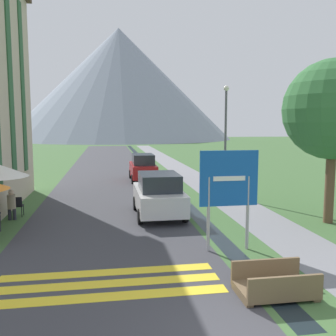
{
  "coord_description": "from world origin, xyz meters",
  "views": [
    {
      "loc": [
        -2.47,
        -5.97,
        3.86
      ],
      "look_at": [
        0.11,
        10.0,
        1.94
      ],
      "focal_mm": 40.0,
      "sensor_mm": 36.0,
      "label": 1
    }
  ],
  "objects_px": {
    "streetlamp": "(226,133)",
    "person_seated_far": "(11,203)",
    "road_sign": "(229,186)",
    "cafe_chair_far_right": "(18,205)",
    "parked_car_far": "(143,167)",
    "footbridge": "(275,285)",
    "tree_by_path": "(334,110)",
    "parked_car_near": "(159,195)"
  },
  "relations": [
    {
      "from": "road_sign",
      "to": "parked_car_near",
      "type": "bearing_deg",
      "value": 108.25
    },
    {
      "from": "parked_car_far",
      "to": "person_seated_far",
      "type": "relative_size",
      "value": 3.2
    },
    {
      "from": "footbridge",
      "to": "parked_car_far",
      "type": "relative_size",
      "value": 0.43
    },
    {
      "from": "road_sign",
      "to": "streetlamp",
      "type": "relative_size",
      "value": 0.53
    },
    {
      "from": "parked_car_near",
      "to": "streetlamp",
      "type": "xyz_separation_m",
      "value": [
        4.01,
        3.58,
        2.49
      ]
    },
    {
      "from": "parked_car_far",
      "to": "streetlamp",
      "type": "bearing_deg",
      "value": -59.21
    },
    {
      "from": "footbridge",
      "to": "person_seated_far",
      "type": "height_order",
      "value": "person_seated_far"
    },
    {
      "from": "person_seated_far",
      "to": "streetlamp",
      "type": "bearing_deg",
      "value": 18.27
    },
    {
      "from": "parked_car_near",
      "to": "person_seated_far",
      "type": "bearing_deg",
      "value": 177.14
    },
    {
      "from": "streetlamp",
      "to": "footbridge",
      "type": "bearing_deg",
      "value": -102.12
    },
    {
      "from": "footbridge",
      "to": "parked_car_near",
      "type": "height_order",
      "value": "parked_car_near"
    },
    {
      "from": "road_sign",
      "to": "streetlamp",
      "type": "height_order",
      "value": "streetlamp"
    },
    {
      "from": "cafe_chair_far_right",
      "to": "tree_by_path",
      "type": "distance_m",
      "value": 13.15
    },
    {
      "from": "parked_car_far",
      "to": "road_sign",
      "type": "bearing_deg",
      "value": -85.06
    },
    {
      "from": "parked_car_far",
      "to": "tree_by_path",
      "type": "bearing_deg",
      "value": -62.8
    },
    {
      "from": "parked_car_near",
      "to": "person_seated_far",
      "type": "xyz_separation_m",
      "value": [
        -5.93,
        0.3,
        -0.22
      ]
    },
    {
      "from": "road_sign",
      "to": "parked_car_far",
      "type": "distance_m",
      "value": 14.55
    },
    {
      "from": "cafe_chair_far_right",
      "to": "streetlamp",
      "type": "xyz_separation_m",
      "value": [
        9.83,
        2.8,
        2.89
      ]
    },
    {
      "from": "road_sign",
      "to": "person_seated_far",
      "type": "height_order",
      "value": "road_sign"
    },
    {
      "from": "road_sign",
      "to": "parked_car_far",
      "type": "bearing_deg",
      "value": 94.94
    },
    {
      "from": "footbridge",
      "to": "parked_car_near",
      "type": "xyz_separation_m",
      "value": [
        -1.6,
        7.67,
        0.68
      ]
    },
    {
      "from": "parked_car_near",
      "to": "streetlamp",
      "type": "height_order",
      "value": "streetlamp"
    },
    {
      "from": "cafe_chair_far_right",
      "to": "tree_by_path",
      "type": "height_order",
      "value": "tree_by_path"
    },
    {
      "from": "cafe_chair_far_right",
      "to": "person_seated_far",
      "type": "bearing_deg",
      "value": -98.51
    },
    {
      "from": "parked_car_far",
      "to": "person_seated_far",
      "type": "bearing_deg",
      "value": -122.88
    },
    {
      "from": "road_sign",
      "to": "footbridge",
      "type": "height_order",
      "value": "road_sign"
    },
    {
      "from": "tree_by_path",
      "to": "cafe_chair_far_right",
      "type": "bearing_deg",
      "value": 166.73
    },
    {
      "from": "cafe_chair_far_right",
      "to": "streetlamp",
      "type": "height_order",
      "value": "streetlamp"
    },
    {
      "from": "road_sign",
      "to": "footbridge",
      "type": "relative_size",
      "value": 1.8
    },
    {
      "from": "footbridge",
      "to": "cafe_chair_far_right",
      "type": "height_order",
      "value": "cafe_chair_far_right"
    },
    {
      "from": "streetlamp",
      "to": "person_seated_far",
      "type": "bearing_deg",
      "value": -161.73
    },
    {
      "from": "cafe_chair_far_right",
      "to": "tree_by_path",
      "type": "relative_size",
      "value": 0.13
    },
    {
      "from": "road_sign",
      "to": "tree_by_path",
      "type": "bearing_deg",
      "value": 26.72
    },
    {
      "from": "cafe_chair_far_right",
      "to": "parked_car_far",
      "type": "bearing_deg",
      "value": 61.76
    },
    {
      "from": "parked_car_near",
      "to": "cafe_chair_far_right",
      "type": "xyz_separation_m",
      "value": [
        -5.81,
        0.78,
        -0.4
      ]
    },
    {
      "from": "road_sign",
      "to": "tree_by_path",
      "type": "distance_m",
      "value": 6.0
    },
    {
      "from": "cafe_chair_far_right",
      "to": "tree_by_path",
      "type": "xyz_separation_m",
      "value": [
        12.23,
        -2.88,
        3.86
      ]
    },
    {
      "from": "parked_car_far",
      "to": "cafe_chair_far_right",
      "type": "height_order",
      "value": "parked_car_far"
    },
    {
      "from": "road_sign",
      "to": "streetlamp",
      "type": "bearing_deg",
      "value": 72.94
    },
    {
      "from": "parked_car_far",
      "to": "person_seated_far",
      "type": "xyz_separation_m",
      "value": [
        -6.19,
        -9.58,
        -0.22
      ]
    },
    {
      "from": "person_seated_far",
      "to": "parked_car_near",
      "type": "bearing_deg",
      "value": -2.86
    },
    {
      "from": "parked_car_far",
      "to": "streetlamp",
      "type": "height_order",
      "value": "streetlamp"
    }
  ]
}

